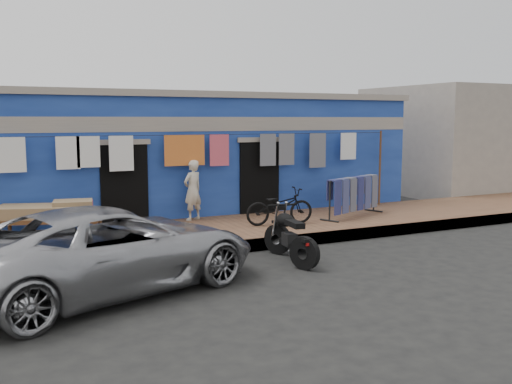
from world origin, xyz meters
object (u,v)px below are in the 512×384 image
at_px(motorcycle, 290,235).
at_px(car, 109,248).
at_px(seated_person, 193,190).
at_px(jeans_rack, 353,196).
at_px(charpoy, 51,220).
at_px(bicycle, 280,202).

bearing_deg(motorcycle, car, -167.19).
relative_size(seated_person, jeans_rack, 0.68).
bearing_deg(charpoy, seated_person, 10.05).
distance_m(seated_person, motorcycle, 3.78).
height_order(car, seated_person, seated_person).
height_order(charpoy, jeans_rack, jeans_rack).
bearing_deg(charpoy, bicycle, -9.87).
relative_size(seated_person, motorcycle, 0.88).
distance_m(car, motorcycle, 3.48).
xyz_separation_m(charpoy, jeans_rack, (7.10, -0.66, 0.15)).
bearing_deg(car, jeans_rack, -84.68).
bearing_deg(charpoy, car, -82.32).
bearing_deg(bicycle, seated_person, 54.94).
distance_m(charpoy, jeans_rack, 7.13).
height_order(bicycle, jeans_rack, bicycle).
distance_m(seated_person, charpoy, 3.39).
relative_size(charpoy, jeans_rack, 1.09).
bearing_deg(motorcycle, charpoy, 147.49).
bearing_deg(jeans_rack, seated_person, 161.73).
relative_size(car, seated_person, 3.40).
bearing_deg(car, bicycle, -76.97).
height_order(seated_person, motorcycle, seated_person).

